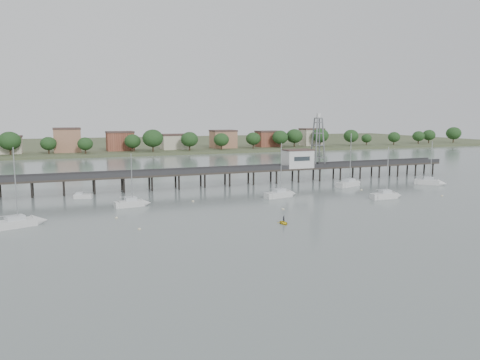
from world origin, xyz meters
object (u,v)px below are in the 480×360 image
object	(u,v)px
sailboat_e	(433,182)
sailboat_f	(352,183)
sailboat_b	(136,203)
sailboat_c	(284,194)
sailboat_d	(389,195)
white_tender	(83,196)
pier	(215,172)
sailboat_a	(24,222)
lattice_tower	(318,143)
yellow_dinghy	(284,224)

from	to	relation	value
sailboat_e	sailboat_f	bearing A→B (deg)	-149.12
sailboat_b	sailboat_f	xyz separation A→B (m)	(59.36, 8.07, -0.02)
sailboat_b	sailboat_c	bearing A→B (deg)	-9.87
sailboat_c	sailboat_e	world-z (taller)	sailboat_c
sailboat_d	white_tender	distance (m)	70.68
pier	sailboat_c	bearing A→B (deg)	-65.38
sailboat_f	pier	bearing A→B (deg)	138.73
sailboat_d	sailboat_a	world-z (taller)	sailboat_a
sailboat_a	pier	bearing A→B (deg)	13.03
sailboat_d	sailboat_c	xyz separation A→B (m)	(-21.80, 10.61, -0.00)
sailboat_d	sailboat_b	size ratio (longest dim) A/B	1.07
sailboat_a	lattice_tower	bearing A→B (deg)	0.45
sailboat_a	sailboat_d	bearing A→B (deg)	-22.36
sailboat_a	sailboat_f	bearing A→B (deg)	-8.61
sailboat_e	white_tender	xyz separation A→B (m)	(-91.08, 12.56, -0.15)
lattice_tower	sailboat_c	xyz separation A→B (m)	(-21.65, -21.50, -10.46)
sailboat_a	sailboat_e	bearing A→B (deg)	-15.01
sailboat_d	sailboat_b	xyz separation A→B (m)	(-56.04, 11.46, 0.00)
sailboat_d	sailboat_f	size ratio (longest dim) A/B	0.83
sailboat_b	yellow_dinghy	size ratio (longest dim) A/B	4.56
sailboat_c	sailboat_a	bearing A→B (deg)	177.24
yellow_dinghy	white_tender	bearing A→B (deg)	134.32
pier	sailboat_a	size ratio (longest dim) A/B	10.36
lattice_tower	sailboat_e	distance (m)	33.43
sailboat_d	sailboat_e	bearing A→B (deg)	26.94
sailboat_d	sailboat_b	bearing A→B (deg)	168.18
sailboat_b	pier	bearing A→B (deg)	31.79
pier	sailboat_f	distance (m)	37.29
sailboat_f	yellow_dinghy	world-z (taller)	sailboat_f
pier	lattice_tower	xyz separation A→B (m)	(31.50, 0.00, 7.31)
sailboat_d	pier	bearing A→B (deg)	134.32
yellow_dinghy	sailboat_c	bearing A→B (deg)	69.13
sailboat_d	sailboat_a	xyz separation A→B (m)	(-76.74, 0.62, -0.01)
sailboat_b	sailboat_f	world-z (taller)	sailboat_f
sailboat_c	lattice_tower	bearing A→B (deg)	31.72
lattice_tower	sailboat_a	world-z (taller)	lattice_tower
lattice_tower	sailboat_c	size ratio (longest dim) A/B	1.16
pier	sailboat_b	xyz separation A→B (m)	(-24.39, -20.66, -3.14)
pier	sailboat_f	bearing A→B (deg)	-19.79
sailboat_c	sailboat_d	bearing A→B (deg)	-39.03
sailboat_e	sailboat_d	bearing A→B (deg)	-105.10
pier	lattice_tower	world-z (taller)	lattice_tower
white_tender	yellow_dinghy	size ratio (longest dim) A/B	1.72
sailboat_c	sailboat_f	xyz separation A→B (m)	(25.11, 8.91, -0.01)
sailboat_e	lattice_tower	bearing A→B (deg)	-169.47
pier	sailboat_a	xyz separation A→B (m)	(-45.09, -31.49, -3.16)
sailboat_d	sailboat_f	world-z (taller)	sailboat_f
sailboat_c	sailboat_a	distance (m)	55.84
sailboat_a	sailboat_e	distance (m)	102.63
sailboat_b	yellow_dinghy	world-z (taller)	sailboat_b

